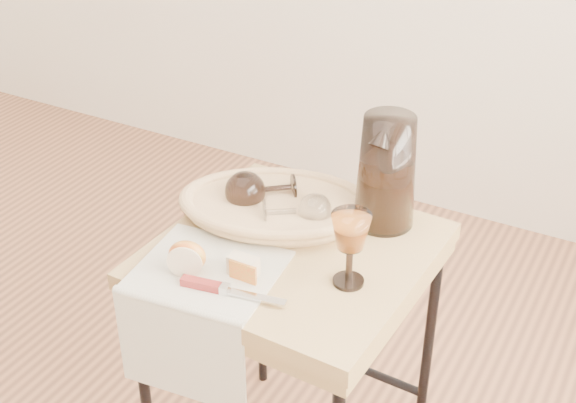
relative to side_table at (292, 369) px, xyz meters
The scene contains 10 objects.
side_table is the anchor object (origin of this frame).
tea_towel 0.38m from the side_table, 124.83° to the right, with size 0.27×0.24×0.01m, color beige.
bread_basket 0.38m from the side_table, 136.83° to the left, with size 0.37×0.25×0.05m, color #A87D5B, non-canonical shape.
goblet_lying_a 0.42m from the side_table, 140.84° to the left, with size 0.14×0.09×0.09m, color #2F211B, non-canonical shape.
goblet_lying_b 0.39m from the side_table, 116.94° to the left, with size 0.12×0.07×0.07m, color white, non-canonical shape.
pitcher 0.51m from the side_table, 55.41° to the left, with size 0.17×0.25×0.29m, color black, non-canonical shape.
wine_goblet 0.44m from the side_table, 19.66° to the right, with size 0.08×0.08×0.16m, color white, non-canonical shape.
apple_half 0.43m from the side_table, 128.18° to the right, with size 0.07×0.04×0.07m, color red.
apple_wedge 0.38m from the side_table, 105.31° to the right, with size 0.06×0.03×0.04m, color beige.
table_knife 0.40m from the side_table, 98.61° to the right, with size 0.20×0.02×0.02m, color silver, non-canonical shape.
Camera 1 is at (1.22, -0.72, 1.58)m, focal length 49.09 mm.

